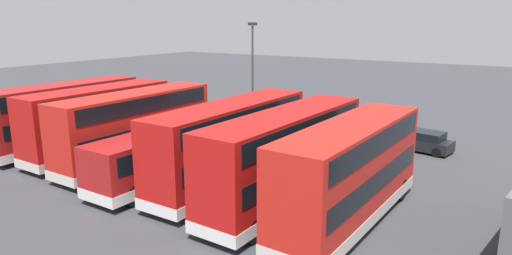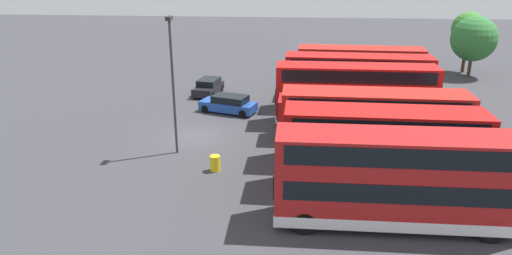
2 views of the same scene
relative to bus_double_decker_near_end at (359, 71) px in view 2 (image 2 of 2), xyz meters
The scene contains 15 objects.
ground_plane 16.66m from the bus_double_decker_near_end, 49.46° to the right, with size 140.00×140.00×0.00m, color #38383D.
bus_double_decker_near_end is the anchor object (origin of this frame).
bus_double_decker_second 3.55m from the bus_double_decker_near_end, ahead, with size 3.01×11.78×4.55m.
bus_double_decker_third 7.31m from the bus_double_decker_near_end, ahead, with size 2.68×11.71×4.55m.
bus_single_deck_fourth 10.58m from the bus_double_decker_near_end, ahead, with size 2.79×12.07×2.95m.
bus_double_decker_fifth 14.35m from the bus_double_decker_near_end, ahead, with size 2.77×11.00×4.55m.
bus_double_decker_sixth 17.86m from the bus_double_decker_near_end, ahead, with size 2.78×10.48×4.55m.
bus_double_decker_seventh 21.41m from the bus_double_decker_near_end, ahead, with size 2.62×11.11×4.55m.
box_truck_blue 7.95m from the bus_double_decker_near_end, 169.71° to the right, with size 3.62×7.79×3.20m.
car_hatchback_silver 13.63m from the bus_double_decker_near_end, 90.67° to the right, with size 4.16×2.44×1.43m.
car_small_green 12.14m from the bus_double_decker_near_end, 65.43° to the right, with size 3.13×4.87×1.43m.
lamp_post_tall 19.08m from the bus_double_decker_near_end, 43.92° to the right, with size 0.70×0.30×8.67m.
waste_bin_yellow 19.19m from the bus_double_decker_near_end, 32.28° to the right, with size 0.60×0.60×0.95m, color yellow.
tree_leftmost 15.75m from the bus_double_decker_near_end, 126.07° to the left, with size 4.64×4.64×6.30m.
tree_midright 17.08m from the bus_double_decker_near_end, 131.50° to the left, with size 3.53×3.53×6.50m.
Camera 2 is at (30.66, 6.85, 11.98)m, focal length 33.20 mm.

